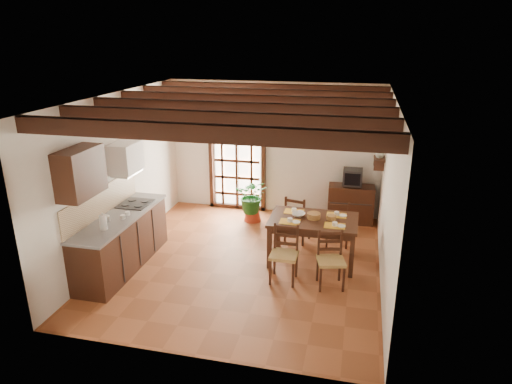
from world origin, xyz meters
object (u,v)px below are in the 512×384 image
(kitchen_counter, at_px, (122,241))
(chair_near_left, at_px, (284,264))
(dining_table, at_px, (313,224))
(pendant_lamp, at_px, (318,142))
(chair_far_left, at_px, (297,227))
(sideboard, at_px, (351,204))
(crt_tv, at_px, (353,177))
(chair_far_right, at_px, (337,231))
(chair_near_right, at_px, (330,270))
(potted_plant, at_px, (252,195))

(kitchen_counter, xyz_separation_m, chair_near_left, (2.70, 0.15, -0.19))
(dining_table, bearing_deg, pendant_lamp, 89.98)
(kitchen_counter, bearing_deg, chair_far_left, 31.43)
(sideboard, bearing_deg, pendant_lamp, -110.13)
(crt_tv, height_order, pendant_lamp, pendant_lamp)
(chair_far_right, xyz_separation_m, sideboard, (0.20, 1.18, 0.11))
(chair_near_right, xyz_separation_m, chair_far_right, (0.00, 1.50, 0.00))
(chair_far_right, relative_size, potted_plant, 0.46)
(dining_table, xyz_separation_m, crt_tv, (0.57, 1.92, 0.28))
(crt_tv, bearing_deg, chair_near_left, -109.89)
(potted_plant, distance_m, pendant_lamp, 2.51)
(dining_table, height_order, potted_plant, potted_plant)
(sideboard, relative_size, pendant_lamp, 1.09)
(kitchen_counter, xyz_separation_m, chair_far_right, (3.43, 1.65, -0.19))
(chair_near_right, bearing_deg, pendant_lamp, 99.35)
(chair_far_left, bearing_deg, sideboard, -114.91)
(chair_near_left, height_order, potted_plant, potted_plant)
(chair_near_right, bearing_deg, crt_tv, 71.81)
(kitchen_counter, bearing_deg, chair_near_left, 3.27)
(chair_far_left, height_order, potted_plant, potted_plant)
(chair_near_left, distance_m, crt_tv, 2.91)
(chair_near_right, distance_m, crt_tv, 2.76)
(chair_far_right, bearing_deg, crt_tv, -105.22)
(potted_plant, bearing_deg, chair_far_right, -23.21)
(chair_near_right, relative_size, potted_plant, 0.46)
(pendant_lamp, bearing_deg, sideboard, 72.70)
(chair_far_right, bearing_deg, potted_plant, -28.64)
(chair_far_right, distance_m, sideboard, 1.20)
(chair_near_left, bearing_deg, chair_far_left, 90.66)
(chair_near_right, bearing_deg, sideboard, 71.82)
(kitchen_counter, relative_size, potted_plant, 1.16)
(chair_far_left, bearing_deg, kitchen_counter, 45.08)
(kitchen_counter, distance_m, dining_table, 3.21)
(chair_far_left, bearing_deg, chair_near_right, 129.69)
(chair_near_left, xyz_separation_m, sideboard, (0.93, 2.67, 0.11))
(dining_table, relative_size, crt_tv, 3.79)
(chair_near_right, height_order, chair_far_right, chair_far_right)
(sideboard, bearing_deg, kitchen_counter, -144.97)
(kitchen_counter, relative_size, sideboard, 2.44)
(chair_far_right, height_order, sideboard, chair_far_right)
(chair_far_left, bearing_deg, chair_far_right, -166.34)
(kitchen_counter, distance_m, chair_near_left, 2.71)
(chair_far_left, bearing_deg, crt_tv, -115.05)
(dining_table, distance_m, chair_far_right, 0.93)
(pendant_lamp, bearing_deg, chair_near_left, -113.28)
(dining_table, distance_m, chair_near_right, 0.93)
(chair_far_left, bearing_deg, dining_table, 129.89)
(dining_table, bearing_deg, crt_tv, 73.47)
(chair_near_left, height_order, chair_far_right, chair_near_left)
(chair_far_right, xyz_separation_m, pendant_lamp, (-0.37, -0.65, 1.80))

